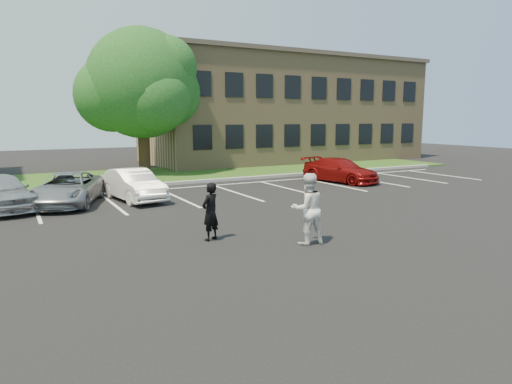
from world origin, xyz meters
The scene contains 12 objects.
ground_plane centered at (0.00, 0.00, 0.00)m, with size 90.00×90.00×0.00m, color black.
curb centered at (0.00, 12.00, 0.07)m, with size 40.00×0.30×0.15m, color gray.
grass_strip centered at (0.00, 16.00, 0.04)m, with size 44.00×8.00×0.08m, color #204118.
stall_lines centered at (1.40, 8.95, 0.01)m, with size 34.00×5.36×0.01m.
office_building centered at (14.00, 21.99, 4.16)m, with size 22.40×10.40×8.30m.
tree centered at (1.13, 17.40, 5.35)m, with size 7.80×7.20×8.80m.
man_black_suit centered at (-1.51, 0.91, 0.82)m, with size 0.60×0.39×1.64m, color black.
man_white_shirt centered at (0.66, -0.72, 0.98)m, with size 0.95×0.74×1.96m, color white.
car_silver_west centered at (-6.71, 8.50, 0.71)m, with size 1.67×4.15×1.41m, color #B3B3B8.
car_silver_minivan centered at (-4.40, 8.57, 0.64)m, with size 2.12×4.59×1.28m, color #9D9FA5.
car_white_sedan centered at (-1.85, 8.33, 0.66)m, with size 1.40×4.01×1.32m, color silver.
car_red_compact centered at (9.37, 8.62, 0.64)m, with size 1.80×4.42×1.28m, color maroon.
Camera 1 is at (-6.40, -10.71, 3.40)m, focal length 32.00 mm.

